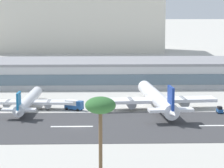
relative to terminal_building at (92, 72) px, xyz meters
The scene contains 11 objects.
ground_plane 76.80m from the terminal_building, 92.77° to the right, with size 1400.00×1400.00×0.00m, color #B2AFA8.
runway_strip 75.10m from the terminal_building, 92.83° to the right, with size 800.00×37.21×0.08m, color #38383A.
runway_centreline_dash_4 75.19m from the terminal_building, 94.11° to the right, with size 12.00×1.20×0.01m, color white.
runway_centreline_dash_5 83.64m from the terminal_building, 63.68° to the right, with size 12.00×1.20×0.01m, color white.
terminal_building is the anchor object (origin of this frame).
distant_hotel_block 140.02m from the terminal_building, 96.39° to the left, with size 122.00×32.67×42.81m, color beige.
airliner_blue_tail_gate_1 54.80m from the terminal_building, 112.28° to the right, with size 30.15×40.12×8.37m.
airliner_navy_tail_gate_2 56.69m from the terminal_building, 67.69° to the right, with size 39.11×52.30×10.92m.
service_baggage_tug_1 70.93m from the terminal_building, 54.92° to the right, with size 1.90×3.21×2.20m.
service_box_truck_2 52.19m from the terminal_building, 96.19° to the right, with size 6.40×5.05×3.25m.
palm_tree_1 120.00m from the terminal_building, 88.83° to the right, with size 6.20×6.20×16.92m.
Camera 1 is at (5.38, -151.65, 37.09)m, focal length 88.67 mm.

